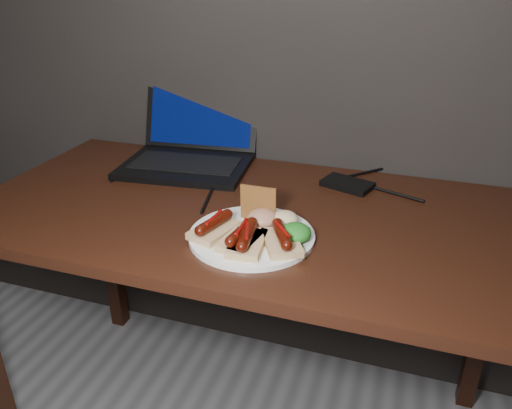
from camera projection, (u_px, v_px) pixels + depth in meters
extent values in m
cube|color=black|center=(246.00, 214.00, 1.26)|extent=(1.40, 0.70, 0.03)
cube|color=black|center=(110.00, 244.00, 1.86)|extent=(0.05, 0.05, 0.72)
cube|color=black|center=(485.00, 313.00, 1.49)|extent=(0.05, 0.05, 0.72)
cube|color=black|center=(186.00, 166.00, 1.49)|extent=(0.39, 0.30, 0.02)
cube|color=black|center=(185.00, 163.00, 1.49)|extent=(0.33, 0.18, 0.00)
cube|color=black|center=(202.00, 111.00, 1.59)|extent=(0.38, 0.13, 0.23)
cube|color=#070B47|center=(202.00, 111.00, 1.59)|extent=(0.34, 0.11, 0.20)
cube|color=black|center=(347.00, 184.00, 1.37)|extent=(0.15, 0.12, 0.02)
cylinder|color=black|center=(208.00, 197.00, 1.30)|extent=(0.05, 0.18, 0.01)
cylinder|color=black|center=(355.00, 175.00, 1.44)|extent=(0.16, 0.16, 0.01)
cylinder|color=black|center=(399.00, 194.00, 1.32)|extent=(0.13, 0.06, 0.01)
cylinder|color=black|center=(126.00, 168.00, 1.49)|extent=(0.03, 0.20, 0.01)
cylinder|color=white|center=(252.00, 236.00, 1.11)|extent=(0.33, 0.33, 0.01)
cube|color=#D8BE7F|center=(214.00, 230.00, 1.11)|extent=(0.10, 0.13, 0.02)
cylinder|color=#4B1205|center=(214.00, 222.00, 1.10)|extent=(0.05, 0.10, 0.02)
sphere|color=#4B1205|center=(200.00, 231.00, 1.06)|extent=(0.02, 0.02, 0.02)
sphere|color=#4B1205|center=(227.00, 214.00, 1.13)|extent=(0.03, 0.02, 0.02)
cylinder|color=#6D0805|center=(214.00, 217.00, 1.09)|extent=(0.01, 0.07, 0.01)
cube|color=#D8BE7F|center=(242.00, 240.00, 1.07)|extent=(0.09, 0.12, 0.02)
cylinder|color=#4B1205|center=(241.00, 232.00, 1.06)|extent=(0.04, 0.10, 0.02)
sphere|color=#4B1205|center=(230.00, 242.00, 1.02)|extent=(0.03, 0.02, 0.02)
sphere|color=#4B1205|center=(252.00, 222.00, 1.10)|extent=(0.03, 0.02, 0.02)
cylinder|color=#6D0805|center=(241.00, 227.00, 1.05)|extent=(0.01, 0.07, 0.01)
cube|color=#D8BE7F|center=(282.00, 242.00, 1.06)|extent=(0.12, 0.13, 0.02)
cylinder|color=#4B1205|center=(282.00, 234.00, 1.05)|extent=(0.07, 0.10, 0.02)
sphere|color=#4B1205|center=(287.00, 245.00, 1.01)|extent=(0.03, 0.02, 0.02)
sphere|color=#4B1205|center=(277.00, 224.00, 1.09)|extent=(0.03, 0.02, 0.02)
cylinder|color=#6D0805|center=(282.00, 229.00, 1.04)|extent=(0.05, 0.06, 0.01)
cube|color=#D8BE7F|center=(247.00, 244.00, 1.05)|extent=(0.08, 0.12, 0.02)
cylinder|color=#4B1205|center=(247.00, 236.00, 1.04)|extent=(0.04, 0.10, 0.02)
sphere|color=#4B1205|center=(242.00, 247.00, 1.00)|extent=(0.02, 0.02, 0.02)
sphere|color=#4B1205|center=(252.00, 225.00, 1.09)|extent=(0.02, 0.02, 0.02)
cylinder|color=#6D0805|center=(247.00, 230.00, 1.04)|extent=(0.03, 0.07, 0.01)
cube|color=#955628|center=(258.00, 203.00, 1.15)|extent=(0.08, 0.01, 0.08)
ellipsoid|color=#0F4E15|center=(295.00, 233.00, 1.07)|extent=(0.07, 0.07, 0.04)
ellipsoid|color=maroon|center=(263.00, 218.00, 1.14)|extent=(0.07, 0.07, 0.04)
ellipsoid|color=silver|center=(284.00, 219.00, 1.14)|extent=(0.06, 0.06, 0.04)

